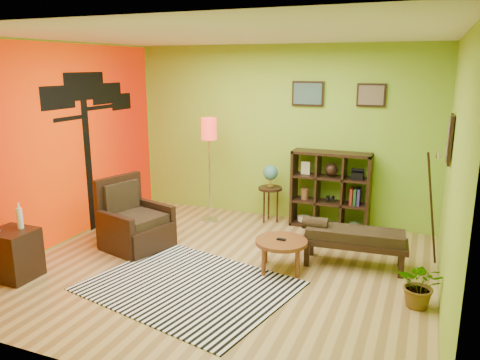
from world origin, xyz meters
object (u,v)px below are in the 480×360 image
at_px(side_cabinet, 14,254).
at_px(coffee_table, 281,244).
at_px(potted_plant, 420,289).
at_px(floor_lamp, 209,138).
at_px(globe_table, 270,179).
at_px(bench, 352,237).
at_px(armchair, 134,226).
at_px(cube_shelf, 331,190).

bearing_deg(side_cabinet, coffee_table, 25.95).
bearing_deg(potted_plant, floor_lamp, 152.37).
xyz_separation_m(coffee_table, globe_table, (-0.72, 1.71, 0.37)).
bearing_deg(globe_table, bench, -39.67).
bearing_deg(side_cabinet, floor_lamp, 65.93).
bearing_deg(armchair, cube_shelf, 37.47).
bearing_deg(globe_table, side_cabinet, -124.69).
bearing_deg(armchair, bench, 9.47).
distance_m(globe_table, cube_shelf, 0.97).
height_order(side_cabinet, cube_shelf, cube_shelf).
relative_size(side_cabinet, floor_lamp, 0.54).
xyz_separation_m(armchair, potted_plant, (3.76, -0.31, -0.10)).
bearing_deg(bench, potted_plant, -43.29).
distance_m(cube_shelf, bench, 1.46).
bearing_deg(side_cabinet, globe_table, 55.31).
distance_m(globe_table, potted_plant, 3.15).
bearing_deg(cube_shelf, bench, -67.88).
xyz_separation_m(side_cabinet, floor_lamp, (1.24, 2.78, 1.06)).
distance_m(floor_lamp, bench, 2.76).
xyz_separation_m(floor_lamp, potted_plant, (3.26, -1.71, -1.16)).
height_order(side_cabinet, bench, side_cabinet).
relative_size(bench, potted_plant, 2.59).
height_order(globe_table, cube_shelf, cube_shelf).
bearing_deg(globe_table, armchair, -129.31).
distance_m(armchair, potted_plant, 3.78).
bearing_deg(potted_plant, armchair, 175.34).
distance_m(armchair, cube_shelf, 3.01).
height_order(floor_lamp, potted_plant, floor_lamp).
bearing_deg(globe_table, cube_shelf, 5.33).
relative_size(floor_lamp, potted_plant, 3.29).
xyz_separation_m(coffee_table, bench, (0.78, 0.47, 0.04)).
height_order(armchair, globe_table, armchair).
relative_size(coffee_table, side_cabinet, 0.70).
distance_m(coffee_table, armchair, 2.14).
bearing_deg(floor_lamp, armchair, -109.87).
relative_size(coffee_table, bench, 0.48).
height_order(coffee_table, floor_lamp, floor_lamp).
distance_m(side_cabinet, bench, 4.11).
bearing_deg(bench, globe_table, 140.33).
bearing_deg(cube_shelf, side_cabinet, -134.19).
xyz_separation_m(cube_shelf, potted_plant, (1.39, -2.13, -0.40)).
distance_m(floor_lamp, cube_shelf, 2.07).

